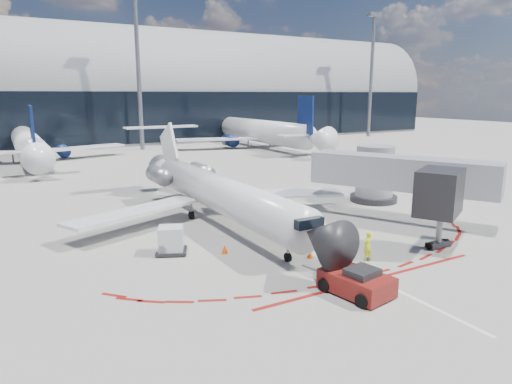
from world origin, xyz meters
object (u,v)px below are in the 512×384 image
ramp_worker (367,246)px  uld_container (171,240)px  pushback_tug (357,282)px  regional_jet (215,191)px

ramp_worker → uld_container: (-9.08, 6.46, -0.05)m
pushback_tug → uld_container: (-5.68, 9.43, 0.22)m
pushback_tug → uld_container: uld_container is taller
regional_jet → uld_container: size_ratio=12.21×
regional_jet → pushback_tug: 14.78m
ramp_worker → uld_container: size_ratio=0.79×
pushback_tug → uld_container: bearing=110.9°
pushback_tug → ramp_worker: ramp_worker is taller
regional_jet → ramp_worker: regional_jet is taller
regional_jet → uld_container: (-5.18, -5.24, -1.41)m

